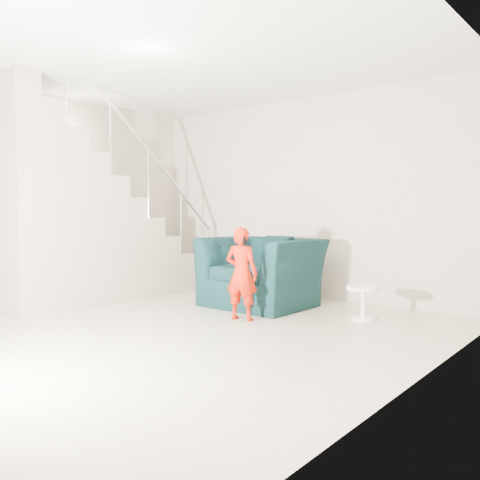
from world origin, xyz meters
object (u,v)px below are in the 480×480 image
toddler (241,274)px  staircase (78,229)px  armchair (262,272)px  side_table (363,297)px

toddler → staircase: bearing=-1.1°
armchair → staircase: staircase is taller
armchair → side_table: armchair is taller
side_table → toddler: bearing=-140.6°
side_table → staircase: 3.65m
side_table → staircase: bearing=-158.7°
toddler → staircase: 2.41m
armchair → staircase: bearing=-145.8°
toddler → staircase: size_ratio=0.28×
side_table → staircase: size_ratio=0.10×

